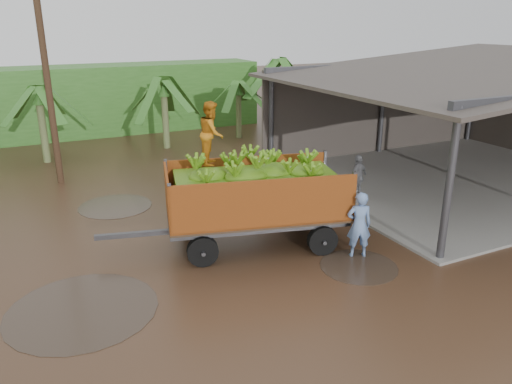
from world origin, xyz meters
The scene contains 7 objects.
ground centered at (0.00, 0.00, 0.00)m, with size 100.00×100.00×0.00m, color black.
packing_shed centered at (11.77, 1.77, 2.50)m, with size 12.78×10.80×4.76m.
hedge_north centered at (-2.00, 16.00, 1.80)m, with size 22.00×3.00×3.60m, color #2D661E.
banana_trailer centered at (1.43, -0.71, 1.45)m, with size 6.72×3.40×3.89m.
man_blue centered at (3.51, -2.58, 0.89)m, with size 0.65×0.42×1.77m, color #6989C0.
man_grey centered at (6.21, 1.03, 0.79)m, with size 0.93×0.39×1.58m, color slate.
utility_pole centered at (-2.81, 7.50, 4.03)m, with size 1.20×0.24×7.94m.
Camera 1 is at (-4.11, -12.06, 5.88)m, focal length 35.00 mm.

